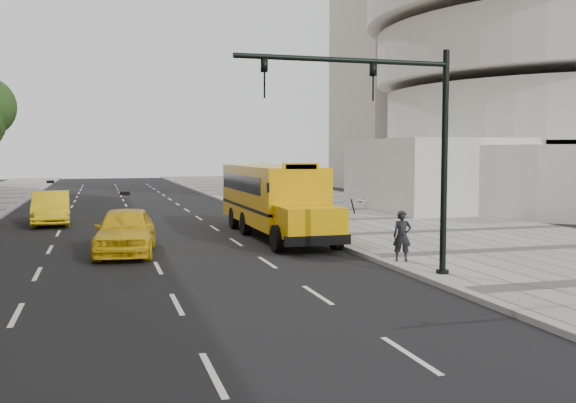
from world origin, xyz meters
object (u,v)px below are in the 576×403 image
object	(u,v)px
school_bus	(272,194)
taxi_near	(125,231)
taxi_far	(51,208)
pedestrian	(402,236)
traffic_signal	(399,133)

from	to	relation	value
school_bus	taxi_near	world-z (taller)	school_bus
taxi_near	taxi_far	world-z (taller)	taxi_near
taxi_far	pedestrian	xyz separation A→B (m)	(11.47, -15.74, 0.12)
taxi_near	traffic_signal	world-z (taller)	traffic_signal
taxi_far	traffic_signal	size ratio (longest dim) A/B	0.78
taxi_far	school_bus	bearing A→B (deg)	-39.45
taxi_far	pedestrian	size ratio (longest dim) A/B	3.13
pedestrian	school_bus	bearing A→B (deg)	121.44
taxi_far	traffic_signal	world-z (taller)	traffic_signal
school_bus	pedestrian	size ratio (longest dim) A/B	7.23
taxi_far	traffic_signal	distance (m)	20.91
taxi_far	traffic_signal	xyz separation A→B (m)	(10.23, -17.94, 3.27)
school_bus	taxi_near	xyz separation A→B (m)	(-6.35, -3.74, -0.93)
taxi_near	traffic_signal	bearing A→B (deg)	-38.66
taxi_far	pedestrian	distance (m)	19.48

